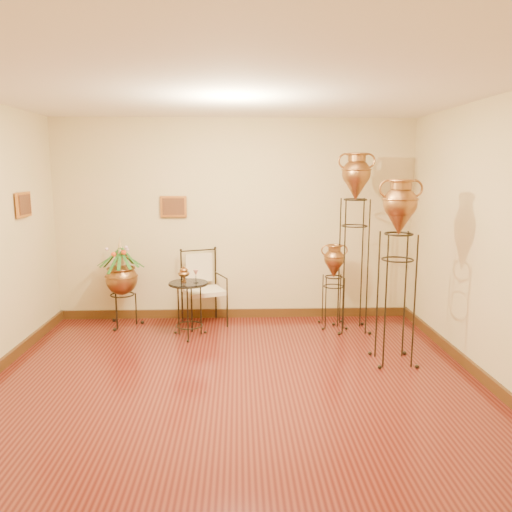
{
  "coord_description": "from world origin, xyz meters",
  "views": [
    {
      "loc": [
        0.05,
        -4.47,
        2.1
      ],
      "look_at": [
        0.25,
        1.3,
        1.1
      ],
      "focal_mm": 35.0,
      "sensor_mm": 36.0,
      "label": 1
    }
  ],
  "objects_px": {
    "armchair": "(204,288)",
    "side_table": "(189,308)",
    "planter_urn": "(121,275)",
    "amphora_tall": "(354,241)",
    "amphora_mid": "(397,271)"
  },
  "relations": [
    {
      "from": "armchair",
      "to": "side_table",
      "type": "relative_size",
      "value": 1.14
    },
    {
      "from": "planter_urn",
      "to": "side_table",
      "type": "height_order",
      "value": "planter_urn"
    },
    {
      "from": "amphora_tall",
      "to": "amphora_mid",
      "type": "height_order",
      "value": "amphora_tall"
    },
    {
      "from": "side_table",
      "to": "amphora_tall",
      "type": "bearing_deg",
      "value": 5.0
    },
    {
      "from": "amphora_mid",
      "to": "armchair",
      "type": "bearing_deg",
      "value": 146.87
    },
    {
      "from": "amphora_tall",
      "to": "amphora_mid",
      "type": "relative_size",
      "value": 1.15
    },
    {
      "from": "amphora_mid",
      "to": "planter_urn",
      "type": "relative_size",
      "value": 1.62
    },
    {
      "from": "amphora_mid",
      "to": "armchair",
      "type": "relative_size",
      "value": 1.99
    },
    {
      "from": "planter_urn",
      "to": "amphora_tall",
      "type": "bearing_deg",
      "value": -5.65
    },
    {
      "from": "planter_urn",
      "to": "armchair",
      "type": "bearing_deg",
      "value": 0.0
    },
    {
      "from": "planter_urn",
      "to": "armchair",
      "type": "height_order",
      "value": "planter_urn"
    },
    {
      "from": "amphora_mid",
      "to": "side_table",
      "type": "xyz_separation_m",
      "value": [
        -2.34,
        0.93,
        -0.66
      ]
    },
    {
      "from": "amphora_tall",
      "to": "armchair",
      "type": "height_order",
      "value": "amphora_tall"
    },
    {
      "from": "amphora_mid",
      "to": "side_table",
      "type": "height_order",
      "value": "amphora_mid"
    },
    {
      "from": "armchair",
      "to": "side_table",
      "type": "bearing_deg",
      "value": -130.16
    }
  ]
}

